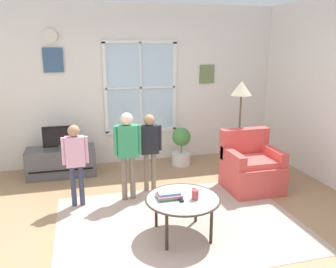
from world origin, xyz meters
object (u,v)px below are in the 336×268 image
object	(u,v)px
book_stack	(169,195)
remote_near_cup	(195,191)
person_black_shirt	(150,144)
person_green_shirt	(128,146)
remote_near_books	(180,199)
television	(59,137)
coffee_table	(183,200)
tv_stand	(62,162)
person_pink_shirt	(75,156)
potted_plant_by_window	(181,146)
armchair	(251,168)
cup	(195,195)
floor_lamp	(241,98)

from	to	relation	value
book_stack	remote_near_cup	xyz separation A→B (m)	(0.32, 0.07, -0.02)
person_black_shirt	person_green_shirt	bearing A→B (deg)	-148.42
remote_near_cup	person_black_shirt	distance (m)	1.24
remote_near_books	person_green_shirt	bearing A→B (deg)	109.98
television	remote_near_books	distance (m)	2.68
coffee_table	remote_near_cup	distance (m)	0.22
tv_stand	television	world-z (taller)	television
television	tv_stand	bearing A→B (deg)	90.00
book_stack	television	bearing A→B (deg)	119.11
book_stack	remote_near_cup	distance (m)	0.33
person_pink_shirt	remote_near_books	bearing A→B (deg)	-45.06
television	person_black_shirt	distance (m)	1.61
book_stack	coffee_table	bearing A→B (deg)	-19.20
person_green_shirt	potted_plant_by_window	xyz separation A→B (m)	(1.13, 1.19, -0.42)
armchair	coffee_table	distance (m)	1.70
tv_stand	remote_near_cup	distance (m)	2.68
book_stack	cup	world-z (taller)	cup
tv_stand	potted_plant_by_window	xyz separation A→B (m)	(2.06, 0.00, 0.12)
armchair	person_pink_shirt	size ratio (longest dim) A/B	0.78
armchair	person_black_shirt	xyz separation A→B (m)	(-1.47, 0.31, 0.40)
tv_stand	remote_near_books	distance (m)	2.68
coffee_table	book_stack	world-z (taller)	book_stack
person_black_shirt	floor_lamp	world-z (taller)	floor_lamp
floor_lamp	person_black_shirt	bearing A→B (deg)	-171.95
television	armchair	distance (m)	3.06
cup	remote_near_books	size ratio (longest dim) A/B	0.78
armchair	book_stack	size ratio (longest dim) A/B	3.23
cup	floor_lamp	distance (m)	2.19
person_pink_shirt	potted_plant_by_window	size ratio (longest dim) A/B	1.61
remote_near_cup	armchair	bearing A→B (deg)	36.34
cup	remote_near_books	world-z (taller)	cup
armchair	potted_plant_by_window	world-z (taller)	armchair
armchair	coffee_table	bearing A→B (deg)	-144.05
book_stack	person_green_shirt	size ratio (longest dim) A/B	0.22
person_pink_shirt	armchair	bearing A→B (deg)	-1.51
coffee_table	book_stack	bearing A→B (deg)	160.80
book_stack	remote_near_books	bearing A→B (deg)	-38.55
potted_plant_by_window	cup	bearing A→B (deg)	-103.42
television	armchair	bearing A→B (deg)	-24.89
armchair	book_stack	distance (m)	1.80
tv_stand	television	bearing A→B (deg)	-90.00
armchair	cup	world-z (taller)	armchair
remote_near_cup	person_black_shirt	bearing A→B (deg)	103.13
book_stack	floor_lamp	world-z (taller)	floor_lamp
remote_near_cup	person_pink_shirt	xyz separation A→B (m)	(-1.31, 0.95, 0.24)
television	person_black_shirt	world-z (taller)	person_black_shirt
cup	person_black_shirt	distance (m)	1.40
armchair	remote_near_books	bearing A→B (deg)	-143.89
tv_stand	person_green_shirt	distance (m)	1.61
television	coffee_table	xyz separation A→B (m)	(1.38, -2.27, -0.24)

